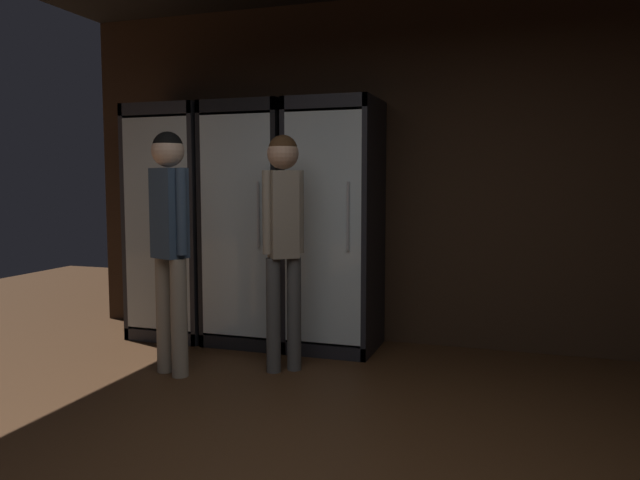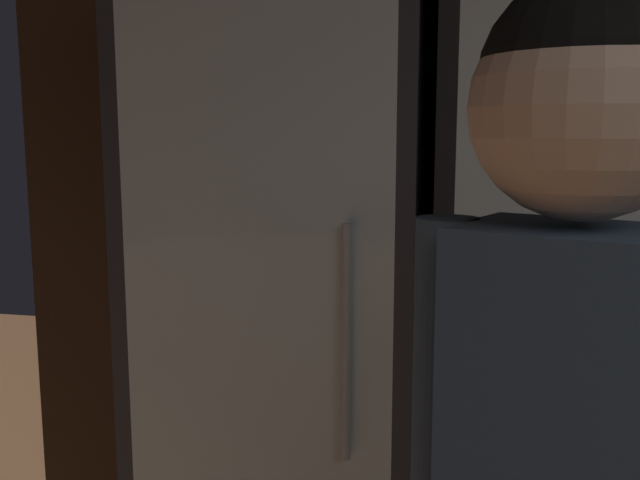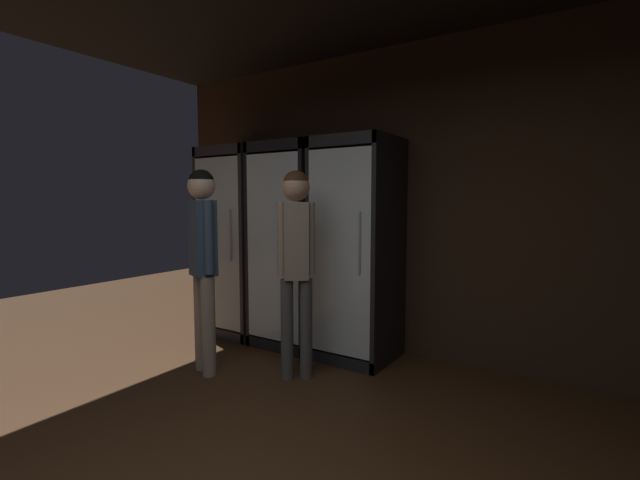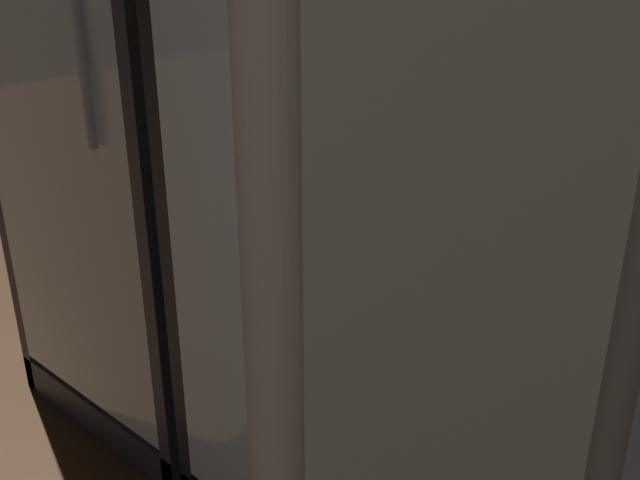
% 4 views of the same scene
% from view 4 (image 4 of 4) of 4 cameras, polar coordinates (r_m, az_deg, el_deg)
% --- Properties ---
extents(cooler_far_left, '(0.67, 0.67, 1.96)m').
position_cam_4_polar(cooler_far_left, '(1.93, -10.57, 14.16)').
color(cooler_far_left, '#2B2B30').
rests_on(cooler_far_left, ground).
extents(cooler_left, '(0.67, 0.67, 1.96)m').
position_cam_4_polar(cooler_left, '(1.44, 7.27, 11.23)').
color(cooler_left, black).
rests_on(cooler_left, ground).
extents(shopper_far, '(0.24, 0.23, 1.65)m').
position_cam_4_polar(shopper_far, '(0.55, 9.36, -2.23)').
color(shopper_far, '#4C4C4C').
rests_on(shopper_far, ground).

